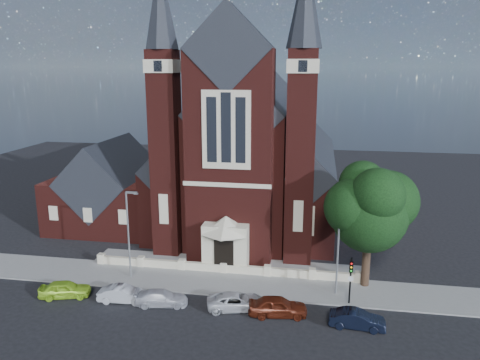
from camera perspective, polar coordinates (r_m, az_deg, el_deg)
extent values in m
plane|color=black|center=(51.50, -0.03, -7.35)|extent=(120.00, 120.00, 0.00)
cube|color=slate|center=(42.04, -2.52, -12.40)|extent=(60.00, 5.00, 0.12)
cube|color=slate|center=(45.59, -1.44, -10.23)|extent=(26.00, 3.00, 0.14)
cube|color=#C0B699|center=(43.80, -1.96, -11.27)|extent=(24.00, 0.40, 0.90)
cube|color=#461612|center=(59.08, 1.61, 2.46)|extent=(10.00, 30.00, 14.00)
cube|color=black|center=(58.14, 1.66, 9.24)|extent=(10.00, 30.20, 10.00)
cube|color=#461612|center=(60.28, -5.62, -0.30)|extent=(5.00, 26.00, 8.00)
cube|color=#461612|center=(58.21, 8.78, -0.90)|extent=(5.00, 26.00, 8.00)
cube|color=black|center=(59.45, -5.71, 3.45)|extent=(5.01, 26.20, 5.01)
cube|color=black|center=(57.35, 8.92, 2.97)|extent=(5.01, 26.20, 5.01)
cube|color=#461612|center=(43.50, -1.27, 2.44)|extent=(8.00, 3.00, 20.00)
cube|color=black|center=(42.70, -1.34, 15.72)|extent=(8.00, 3.20, 8.00)
cube|color=#C0B699|center=(41.51, -1.70, 6.09)|extent=(4.40, 0.15, 7.00)
cube|color=black|center=(41.42, -1.72, 6.36)|extent=(0.90, 0.08, 6.20)
cube|color=#C0B699|center=(43.83, -1.71, -8.12)|extent=(4.20, 2.00, 4.40)
cube|color=black|center=(43.11, -1.99, -9.37)|extent=(1.80, 0.12, 3.20)
cone|color=#C0B699|center=(43.07, -1.73, -5.40)|extent=(4.60, 4.60, 1.60)
cube|color=#461612|center=(46.10, -8.99, 2.91)|extent=(2.60, 2.60, 20.00)
cube|color=#C0B699|center=(45.32, -9.40, 13.53)|extent=(2.80, 2.80, 1.20)
cone|color=black|center=(45.66, -9.68, 20.44)|extent=(3.20, 3.20, 8.00)
cube|color=#461612|center=(43.74, 7.38, 2.39)|extent=(2.60, 2.60, 20.00)
cube|color=#C0B699|center=(42.92, 7.74, 13.59)|extent=(2.80, 2.80, 1.20)
cone|color=black|center=(43.28, 7.98, 20.89)|extent=(3.20, 3.20, 8.00)
cube|color=#461612|center=(57.97, -15.31, -2.31)|extent=(12.00, 12.00, 6.00)
cube|color=black|center=(57.25, -15.50, 0.58)|extent=(8.49, 12.20, 8.49)
cylinder|color=black|center=(41.79, 15.14, -9.29)|extent=(0.70, 0.70, 5.00)
sphere|color=black|center=(40.44, 15.48, -4.06)|extent=(6.40, 6.40, 6.40)
sphere|color=black|center=(38.79, 16.42, -1.79)|extent=(4.40, 4.40, 4.40)
cylinder|color=gray|center=(42.35, -13.44, -6.70)|extent=(0.16, 0.16, 8.00)
cube|color=gray|center=(40.97, -13.10, -1.50)|extent=(1.00, 0.15, 0.18)
cube|color=gray|center=(40.83, -12.58, -1.63)|extent=(0.35, 0.22, 0.12)
cylinder|color=gray|center=(39.19, 11.85, -8.30)|extent=(0.16, 0.16, 8.00)
cube|color=gray|center=(37.93, 12.90, -2.70)|extent=(1.00, 0.15, 0.18)
cube|color=gray|center=(37.98, 13.50, -2.84)|extent=(0.35, 0.22, 0.12)
cylinder|color=black|center=(38.67, 13.29, -11.92)|extent=(0.14, 0.14, 4.00)
cube|color=black|center=(38.00, 13.41, -10.24)|extent=(0.28, 0.22, 0.90)
sphere|color=red|center=(37.76, 13.45, -9.91)|extent=(0.14, 0.14, 0.14)
sphere|color=#CC8C0C|center=(37.88, 13.42, -10.32)|extent=(0.14, 0.14, 0.14)
sphere|color=#0C9919|center=(38.00, 13.40, -10.74)|extent=(0.14, 0.14, 0.14)
imported|color=#99CD29|center=(41.90, -20.56, -12.35)|extent=(4.39, 2.70, 1.39)
imported|color=#B5B9BD|center=(39.80, -14.04, -13.35)|extent=(4.10, 1.71, 1.32)
imported|color=silver|center=(38.72, -9.55, -13.99)|extent=(4.43, 2.38, 1.22)
imported|color=silver|center=(37.66, -0.43, -14.57)|extent=(4.97, 3.12, 1.28)
imported|color=#521B0E|center=(36.84, 4.62, -15.09)|extent=(4.66, 2.36, 1.52)
imported|color=black|center=(36.28, 14.09, -16.16)|extent=(4.10, 1.67, 1.32)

